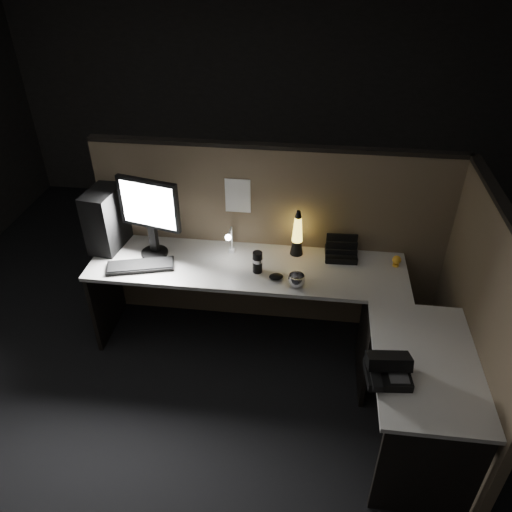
# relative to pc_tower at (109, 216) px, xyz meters

# --- Properties ---
(floor) EXTENTS (6.00, 6.00, 0.00)m
(floor) POSITION_rel_pc_tower_xyz_m (1.22, -0.78, -0.96)
(floor) COLOR black
(floor) RESTS_ON ground
(room_shell) EXTENTS (6.00, 6.00, 6.00)m
(room_shell) POSITION_rel_pc_tower_xyz_m (1.22, -0.78, 0.66)
(room_shell) COLOR silver
(room_shell) RESTS_ON ground
(partition_back) EXTENTS (2.66, 0.06, 1.50)m
(partition_back) POSITION_rel_pc_tower_xyz_m (1.22, 0.15, -0.21)
(partition_back) COLOR brown
(partition_back) RESTS_ON ground
(partition_right) EXTENTS (0.06, 1.66, 1.50)m
(partition_right) POSITION_rel_pc_tower_xyz_m (2.55, -0.68, -0.21)
(partition_right) COLOR brown
(partition_right) RESTS_ON ground
(desk) EXTENTS (2.60, 1.60, 0.73)m
(desk) POSITION_rel_pc_tower_xyz_m (1.40, -0.53, -0.38)
(desk) COLOR beige
(desk) RESTS_ON ground
(pc_tower) EXTENTS (0.26, 0.47, 0.47)m
(pc_tower) POSITION_rel_pc_tower_xyz_m (0.00, 0.00, 0.00)
(pc_tower) COLOR black
(pc_tower) RESTS_ON desk
(monitor) EXTENTS (0.47, 0.20, 0.60)m
(monitor) POSITION_rel_pc_tower_xyz_m (0.36, -0.11, 0.13)
(monitor) COLOR black
(monitor) RESTS_ON desk
(keyboard) EXTENTS (0.50, 0.28, 0.02)m
(keyboard) POSITION_rel_pc_tower_xyz_m (0.31, -0.30, -0.22)
(keyboard) COLOR black
(keyboard) RESTS_ON desk
(mouse) EXTENTS (0.11, 0.09, 0.04)m
(mouse) POSITION_rel_pc_tower_xyz_m (1.29, -0.32, -0.21)
(mouse) COLOR black
(mouse) RESTS_ON desk
(clip_lamp) EXTENTS (0.05, 0.18, 0.23)m
(clip_lamp) POSITION_rel_pc_tower_xyz_m (0.93, -0.09, -0.10)
(clip_lamp) COLOR white
(clip_lamp) RESTS_ON desk
(organizer) EXTENTS (0.24, 0.21, 0.18)m
(organizer) POSITION_rel_pc_tower_xyz_m (1.75, 0.02, -0.19)
(organizer) COLOR black
(organizer) RESTS_ON desk
(lava_lamp) EXTENTS (0.10, 0.10, 0.36)m
(lava_lamp) POSITION_rel_pc_tower_xyz_m (1.42, 0.01, -0.08)
(lava_lamp) COLOR black
(lava_lamp) RESTS_ON desk
(travel_mug) EXTENTS (0.07, 0.07, 0.16)m
(travel_mug) POSITION_rel_pc_tower_xyz_m (1.15, -0.25, -0.15)
(travel_mug) COLOR black
(travel_mug) RESTS_ON desk
(steel_mug) EXTENTS (0.14, 0.14, 0.09)m
(steel_mug) POSITION_rel_pc_tower_xyz_m (1.44, -0.38, -0.19)
(steel_mug) COLOR #B8B8BF
(steel_mug) RESTS_ON desk
(figurine) EXTENTS (0.06, 0.06, 0.06)m
(figurine) POSITION_rel_pc_tower_xyz_m (2.14, -0.06, -0.18)
(figurine) COLOR yellow
(figurine) RESTS_ON desk
(pinned_paper) EXTENTS (0.19, 0.00, 0.27)m
(pinned_paper) POSITION_rel_pc_tower_xyz_m (0.96, 0.11, 0.17)
(pinned_paper) COLOR white
(pinned_paper) RESTS_ON partition_back
(desk_phone) EXTENTS (0.26, 0.27, 0.14)m
(desk_phone) POSITION_rel_pc_tower_xyz_m (1.98, -1.13, -0.18)
(desk_phone) COLOR black
(desk_phone) RESTS_ON desk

